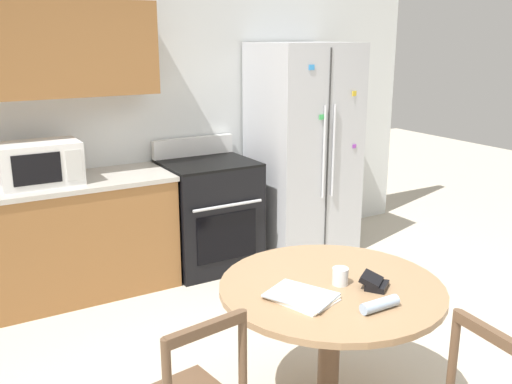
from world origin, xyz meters
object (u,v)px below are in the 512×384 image
(oven_range, at_px, (209,213))
(microwave, at_px, (40,163))
(refrigerator, at_px, (303,150))
(wallet, at_px, (374,283))
(candle_glass, at_px, (340,277))

(oven_range, height_order, microwave, microwave)
(oven_range, distance_m, microwave, 1.44)
(refrigerator, bearing_deg, wallet, -117.06)
(oven_range, xyz_separation_m, candle_glass, (-0.34, -2.18, 0.33))
(candle_glass, distance_m, wallet, 0.16)
(wallet, bearing_deg, oven_range, 84.36)
(refrigerator, bearing_deg, microwave, 178.44)
(refrigerator, relative_size, candle_glass, 22.17)
(oven_range, relative_size, wallet, 6.25)
(microwave, xyz_separation_m, candle_glass, (0.98, -2.19, -0.26))
(wallet, bearing_deg, candle_glass, 135.11)
(candle_glass, height_order, wallet, candle_glass)
(candle_glass, xyz_separation_m, wallet, (0.12, -0.11, -0.01))
(oven_range, bearing_deg, microwave, 179.58)
(microwave, height_order, wallet, microwave)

